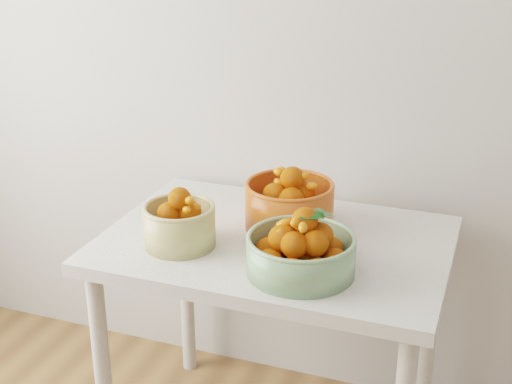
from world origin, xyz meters
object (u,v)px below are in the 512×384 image
bowl_green (300,251)px  bowl_orange (289,204)px  table (275,268)px  bowl_cream (180,224)px

bowl_green → bowl_orange: size_ratio=1.05×
table → bowl_green: size_ratio=2.84×
table → bowl_green: bearing=-54.1°
bowl_orange → bowl_green: bearing=-66.4°
bowl_cream → bowl_orange: (0.25, 0.22, 0.01)m
table → bowl_cream: bearing=-151.1°
table → bowl_green: (0.13, -0.17, 0.16)m
bowl_green → bowl_orange: bowl_orange is taller
bowl_cream → table: bearing=28.9°
table → bowl_orange: (0.01, 0.09, 0.17)m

